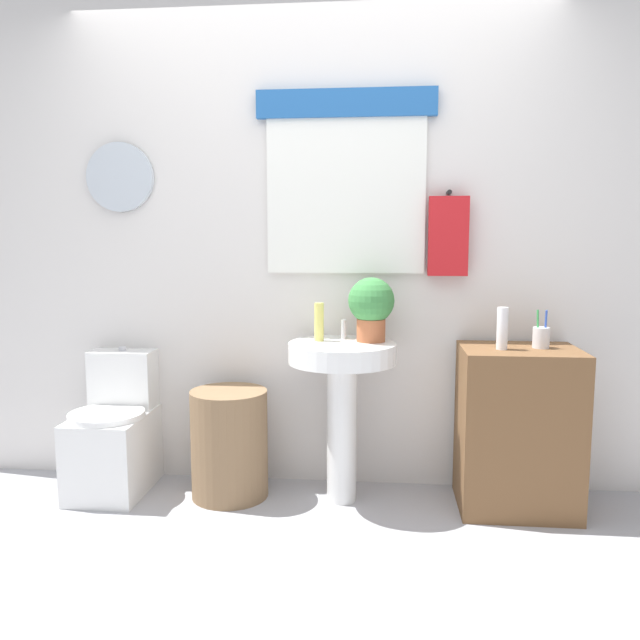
% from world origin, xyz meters
% --- Properties ---
extents(ground_plane, '(8.00, 8.00, 0.00)m').
position_xyz_m(ground_plane, '(0.00, 0.00, 0.00)').
color(ground_plane, '#A3A3A8').
extents(back_wall, '(4.40, 0.18, 2.60)m').
position_xyz_m(back_wall, '(0.00, 1.15, 1.31)').
color(back_wall, silver).
rests_on(back_wall, ground_plane).
extents(toilet, '(0.38, 0.51, 0.74)m').
position_xyz_m(toilet, '(-1.02, 0.88, 0.29)').
color(toilet, white).
rests_on(toilet, ground_plane).
extents(laundry_hamper, '(0.39, 0.39, 0.56)m').
position_xyz_m(laundry_hamper, '(-0.39, 0.85, 0.28)').
color(laundry_hamper, '#846647').
rests_on(laundry_hamper, ground_plane).
extents(pedestal_sink, '(0.54, 0.54, 0.81)m').
position_xyz_m(pedestal_sink, '(0.19, 0.85, 0.62)').
color(pedestal_sink, white).
rests_on(pedestal_sink, ground_plane).
extents(faucet, '(0.03, 0.03, 0.10)m').
position_xyz_m(faucet, '(0.19, 0.97, 0.86)').
color(faucet, silver).
rests_on(faucet, pedestal_sink).
extents(wooden_cabinet, '(0.56, 0.44, 0.80)m').
position_xyz_m(wooden_cabinet, '(1.05, 0.85, 0.40)').
color(wooden_cabinet, brown).
rests_on(wooden_cabinet, ground_plane).
extents(soap_bottle, '(0.05, 0.05, 0.19)m').
position_xyz_m(soap_bottle, '(0.07, 0.90, 0.91)').
color(soap_bottle, '#DBD166').
rests_on(soap_bottle, pedestal_sink).
extents(potted_plant, '(0.23, 0.23, 0.32)m').
position_xyz_m(potted_plant, '(0.33, 0.91, 0.99)').
color(potted_plant, '#AD5B38').
rests_on(potted_plant, pedestal_sink).
extents(lotion_bottle, '(0.05, 0.05, 0.20)m').
position_xyz_m(lotion_bottle, '(0.95, 0.81, 0.90)').
color(lotion_bottle, white).
rests_on(lotion_bottle, wooden_cabinet).
extents(toothbrush_cup, '(0.08, 0.08, 0.19)m').
position_xyz_m(toothbrush_cup, '(1.14, 0.87, 0.85)').
color(toothbrush_cup, silver).
rests_on(toothbrush_cup, wooden_cabinet).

